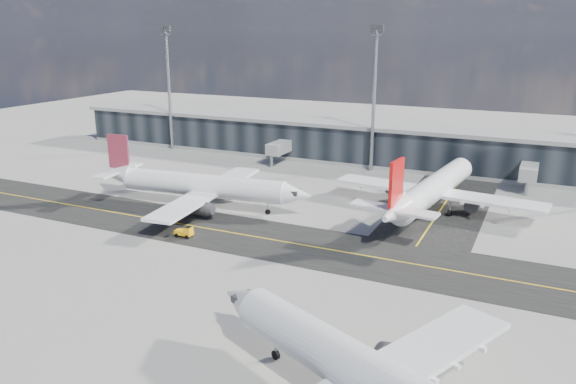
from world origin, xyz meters
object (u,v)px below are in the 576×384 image
at_px(airliner_redtail, 433,189).
at_px(baggage_tug, 185,232).
at_px(service_van, 393,187).
at_px(airliner_af, 200,185).

bearing_deg(airliner_redtail, baggage_tug, -131.30).
bearing_deg(service_van, airliner_redtail, -73.09).
height_order(airliner_redtail, service_van, airliner_redtail).
bearing_deg(airliner_af, service_van, 125.26).
relative_size(airliner_af, baggage_tug, 14.38).
bearing_deg(baggage_tug, airliner_af, -156.16).
distance_m(airliner_redtail, service_van, 13.34).
bearing_deg(baggage_tug, airliner_redtail, 130.96).
relative_size(airliner_redtail, service_van, 8.09).
bearing_deg(service_van, baggage_tug, -146.19).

